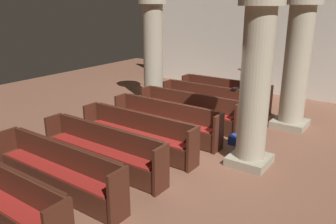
{
  "coord_description": "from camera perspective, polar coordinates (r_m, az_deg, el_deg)",
  "views": [
    {
      "loc": [
        4.05,
        -6.33,
        3.27
      ],
      "look_at": [
        -0.5,
        0.07,
        0.75
      ],
      "focal_mm": 36.83,
      "sensor_mm": 36.0,
      "label": 1
    }
  ],
  "objects": [
    {
      "name": "pew_row_2",
      "position": [
        9.45,
        3.47,
        0.51
      ],
      "size": [
        3.01,
        0.47,
        0.88
      ],
      "color": "#4C2316",
      "rests_on": "ground"
    },
    {
      "name": "pillar_aisle_rear",
      "position": [
        6.98,
        14.32,
        5.25
      ],
      "size": [
        0.87,
        0.87,
        3.5
      ],
      "color": "#9F967E",
      "rests_on": "ground"
    },
    {
      "name": "pillar_far_side",
      "position": [
        11.53,
        -2.48,
        10.57
      ],
      "size": [
        0.95,
        0.95,
        3.5
      ],
      "color": "#9F967E",
      "rests_on": "ground"
    },
    {
      "name": "kneeler_box_blue",
      "position": [
        8.43,
        11.64,
        -4.65
      ],
      "size": [
        0.43,
        0.3,
        0.21
      ],
      "primitive_type": "cube",
      "color": "navy",
      "rests_on": "ground"
    },
    {
      "name": "pew_row_6",
      "position": [
        6.44,
        -17.8,
        -8.94
      ],
      "size": [
        3.01,
        0.46,
        0.88
      ],
      "color": "#4C2316",
      "rests_on": "ground"
    },
    {
      "name": "pew_row_5",
      "position": [
        7.06,
        -10.79,
        -5.93
      ],
      "size": [
        3.01,
        0.47,
        0.88
      ],
      "color": "#4C2316",
      "rests_on": "ground"
    },
    {
      "name": "pew_row_4",
      "position": [
        7.78,
        -5.06,
        -3.37
      ],
      "size": [
        3.01,
        0.46,
        0.88
      ],
      "color": "#4C2316",
      "rests_on": "ground"
    },
    {
      "name": "lectern",
      "position": [
        12.34,
        12.64,
        4.17
      ],
      "size": [
        0.48,
        0.45,
        1.08
      ],
      "color": "#492215",
      "rests_on": "ground"
    },
    {
      "name": "back_wall",
      "position": [
        13.1,
        17.68,
        12.53
      ],
      "size": [
        10.0,
        0.16,
        4.5
      ],
      "primitive_type": "cube",
      "color": "silver",
      "rests_on": "ground"
    },
    {
      "name": "hymn_book",
      "position": [
        10.08,
        11.07,
        3.87
      ],
      "size": [
        0.15,
        0.2,
        0.03
      ],
      "primitive_type": "cube",
      "color": "black",
      "rests_on": "pew_row_1"
    },
    {
      "name": "pillar_aisle_side",
      "position": [
        9.61,
        20.57,
        8.01
      ],
      "size": [
        0.95,
        0.95,
        3.5
      ],
      "color": "#9F967E",
      "rests_on": "ground"
    },
    {
      "name": "pew_row_0",
      "position": [
        11.28,
        9.34,
        3.18
      ],
      "size": [
        3.01,
        0.46,
        0.88
      ],
      "color": "#4C2316",
      "rests_on": "ground"
    },
    {
      "name": "pew_row_1",
      "position": [
        10.35,
        6.66,
        1.97
      ],
      "size": [
        3.01,
        0.46,
        0.88
      ],
      "color": "#4C2316",
      "rests_on": "ground"
    },
    {
      "name": "ground_plane",
      "position": [
        8.2,
        2.56,
        -5.73
      ],
      "size": [
        19.2,
        19.2,
        0.0
      ],
      "primitive_type": "plane",
      "color": "brown"
    },
    {
      "name": "pew_row_3",
      "position": [
        8.59,
        -0.38,
        -1.25
      ],
      "size": [
        3.01,
        0.46,
        0.88
      ],
      "color": "#4C2316",
      "rests_on": "ground"
    }
  ]
}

